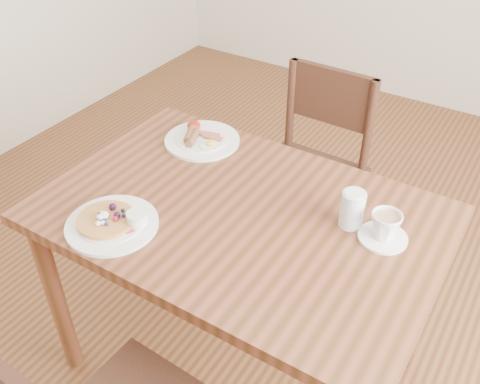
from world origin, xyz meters
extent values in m
plane|color=#542B18|center=(0.00, 0.00, 0.00)|extent=(5.00, 5.00, 0.00)
cube|color=brown|center=(0.00, 0.00, 0.73)|extent=(1.20, 0.80, 0.04)
cylinder|color=brown|center=(-0.54, -0.34, 0.35)|extent=(0.06, 0.06, 0.71)
cylinder|color=brown|center=(0.54, 0.34, 0.35)|extent=(0.06, 0.06, 0.71)
cylinder|color=brown|center=(-0.54, 0.34, 0.35)|extent=(0.06, 0.06, 0.71)
cube|color=#3E2016|center=(-0.08, 0.63, 0.45)|extent=(0.43, 0.43, 0.04)
cylinder|color=#3E2016|center=(-0.26, 0.45, 0.21)|extent=(0.04, 0.04, 0.43)
cylinder|color=#3E2016|center=(0.10, 0.45, 0.21)|extent=(0.04, 0.04, 0.43)
cylinder|color=#3E2016|center=(-0.25, 0.81, 0.21)|extent=(0.04, 0.04, 0.43)
cylinder|color=#3E2016|center=(0.11, 0.81, 0.21)|extent=(0.04, 0.04, 0.43)
cylinder|color=#3E2016|center=(0.11, 0.81, 0.67)|extent=(0.04, 0.04, 0.43)
cylinder|color=#3E2016|center=(-0.25, 0.81, 0.67)|extent=(0.04, 0.04, 0.43)
cube|color=#3E2016|center=(-0.07, 0.82, 0.76)|extent=(0.38, 0.04, 0.24)
cylinder|color=white|center=(-0.28, -0.26, 0.76)|extent=(0.27, 0.27, 0.01)
cylinder|color=white|center=(-0.28, -0.26, 0.76)|extent=(0.19, 0.19, 0.01)
cylinder|color=#B22D59|center=(-0.23, -0.25, 0.77)|extent=(0.07, 0.07, 0.00)
cylinder|color=#C68C47|center=(-0.29, -0.27, 0.77)|extent=(0.17, 0.17, 0.01)
ellipsoid|color=white|center=(-0.30, -0.27, 0.79)|extent=(0.03, 0.03, 0.02)
ellipsoid|color=white|center=(-0.28, -0.30, 0.79)|extent=(0.02, 0.02, 0.01)
cylinder|color=white|center=(-0.21, -0.23, 0.79)|extent=(0.06, 0.06, 0.04)
cylinder|color=#591E07|center=(-0.21, -0.23, 0.80)|extent=(0.05, 0.05, 0.00)
sphere|color=black|center=(-0.26, -0.25, 0.79)|extent=(0.02, 0.02, 0.02)
sphere|color=#1E234C|center=(-0.26, -0.23, 0.78)|extent=(0.01, 0.01, 0.01)
sphere|color=#1E234C|center=(-0.27, -0.22, 0.78)|extent=(0.01, 0.01, 0.01)
sphere|color=#B21938|center=(-0.29, -0.23, 0.79)|extent=(0.02, 0.02, 0.02)
sphere|color=black|center=(-0.30, -0.23, 0.79)|extent=(0.02, 0.02, 0.02)
sphere|color=#1E234C|center=(-0.32, -0.25, 0.78)|extent=(0.01, 0.01, 0.01)
sphere|color=black|center=(-0.30, -0.26, 0.79)|extent=(0.02, 0.02, 0.02)
sphere|color=#1E234C|center=(-0.29, -0.28, 0.78)|extent=(0.01, 0.01, 0.01)
sphere|color=#1E234C|center=(-0.27, -0.28, 0.78)|extent=(0.01, 0.01, 0.01)
sphere|color=#B21938|center=(-0.27, -0.26, 0.79)|extent=(0.02, 0.02, 0.02)
sphere|color=#1E234C|center=(-0.21, -0.31, 0.77)|extent=(0.01, 0.01, 0.01)
sphere|color=#B21938|center=(-0.20, -0.27, 0.77)|extent=(0.01, 0.01, 0.01)
cylinder|color=white|center=(-0.32, 0.26, 0.76)|extent=(0.27, 0.27, 0.01)
cylinder|color=white|center=(-0.32, 0.26, 0.76)|extent=(0.19, 0.19, 0.01)
cylinder|color=brown|center=(-0.36, 0.24, 0.78)|extent=(0.06, 0.10, 0.03)
cylinder|color=brown|center=(-0.34, 0.23, 0.78)|extent=(0.06, 0.10, 0.03)
cube|color=maroon|center=(-0.31, 0.29, 0.77)|extent=(0.08, 0.04, 0.01)
cube|color=maroon|center=(-0.29, 0.28, 0.77)|extent=(0.08, 0.03, 0.01)
cylinder|color=white|center=(-0.27, 0.23, 0.77)|extent=(0.07, 0.07, 0.00)
ellipsoid|color=yellow|center=(-0.27, 0.23, 0.78)|extent=(0.03, 0.03, 0.01)
ellipsoid|color=#A5190F|center=(-0.39, 0.30, 0.78)|extent=(0.05, 0.05, 0.03)
cylinder|color=white|center=(0.41, 0.11, 0.75)|extent=(0.14, 0.14, 0.01)
imported|color=white|center=(0.41, 0.11, 0.80)|extent=(0.12, 0.12, 0.08)
cylinder|color=tan|center=(0.41, 0.11, 0.83)|extent=(0.07, 0.07, 0.00)
cylinder|color=silver|center=(0.31, 0.12, 0.81)|extent=(0.07, 0.07, 0.11)
camera|label=1|loc=(0.67, -1.06, 1.77)|focal=40.00mm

